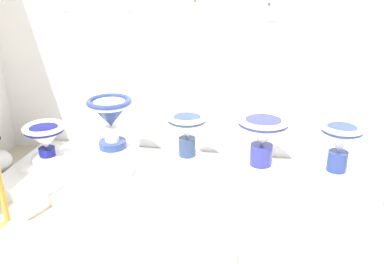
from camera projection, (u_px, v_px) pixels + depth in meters
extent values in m
cube|color=white|center=(184.00, 181.00, 3.36)|extent=(3.00, 0.98, 0.10)
cube|color=white|center=(49.00, 162.00, 3.53)|extent=(0.33, 0.39, 0.04)
cylinder|color=white|center=(48.00, 158.00, 3.51)|extent=(0.27, 0.27, 0.04)
cylinder|color=navy|center=(47.00, 152.00, 3.49)|extent=(0.14, 0.14, 0.07)
cone|color=white|center=(45.00, 138.00, 3.44)|extent=(0.34, 0.34, 0.19)
cylinder|color=navy|center=(44.00, 129.00, 3.41)|extent=(0.33, 0.33, 0.03)
torus|color=white|center=(44.00, 127.00, 3.41)|extent=(0.35, 0.35, 0.04)
cylinder|color=navy|center=(44.00, 128.00, 3.41)|extent=(0.24, 0.24, 0.01)
cube|color=white|center=(114.00, 159.00, 3.39)|extent=(0.34, 0.32, 0.21)
cylinder|color=navy|center=(113.00, 144.00, 3.34)|extent=(0.23, 0.23, 0.06)
cylinder|color=white|center=(112.00, 133.00, 3.30)|extent=(0.12, 0.12, 0.13)
cone|color=navy|center=(110.00, 114.00, 3.24)|extent=(0.35, 0.35, 0.21)
cylinder|color=white|center=(109.00, 104.00, 3.21)|extent=(0.34, 0.34, 0.03)
torus|color=navy|center=(109.00, 102.00, 3.20)|extent=(0.36, 0.36, 0.04)
cylinder|color=white|center=(109.00, 102.00, 3.20)|extent=(0.24, 0.24, 0.01)
cube|color=white|center=(187.00, 167.00, 3.36)|extent=(0.39, 0.29, 0.12)
cylinder|color=white|center=(187.00, 158.00, 3.33)|extent=(0.29, 0.29, 0.04)
cylinder|color=navy|center=(187.00, 147.00, 3.29)|extent=(0.14, 0.14, 0.16)
cone|color=white|center=(187.00, 127.00, 3.23)|extent=(0.31, 0.31, 0.18)
cylinder|color=navy|center=(187.00, 119.00, 3.20)|extent=(0.31, 0.31, 0.03)
torus|color=white|center=(187.00, 117.00, 3.20)|extent=(0.33, 0.33, 0.04)
cylinder|color=navy|center=(187.00, 117.00, 3.20)|extent=(0.22, 0.22, 0.01)
cube|color=white|center=(259.00, 176.00, 3.27)|extent=(0.40, 0.37, 0.07)
cylinder|color=white|center=(260.00, 168.00, 3.24)|extent=(0.27, 0.27, 0.07)
cylinder|color=navy|center=(261.00, 155.00, 3.20)|extent=(0.18, 0.18, 0.17)
cone|color=white|center=(263.00, 132.00, 3.13)|extent=(0.39, 0.39, 0.21)
cylinder|color=navy|center=(263.00, 122.00, 3.09)|extent=(0.39, 0.39, 0.03)
torus|color=white|center=(263.00, 120.00, 3.09)|extent=(0.40, 0.40, 0.04)
cylinder|color=navy|center=(263.00, 120.00, 3.09)|extent=(0.28, 0.28, 0.01)
cube|color=white|center=(334.00, 183.00, 3.11)|extent=(0.29, 0.33, 0.12)
cylinder|color=silver|center=(335.00, 173.00, 3.08)|extent=(0.29, 0.29, 0.05)
cylinder|color=navy|center=(337.00, 161.00, 3.04)|extent=(0.15, 0.15, 0.15)
cone|color=silver|center=(340.00, 139.00, 2.97)|extent=(0.30, 0.30, 0.20)
cylinder|color=navy|center=(342.00, 129.00, 2.94)|extent=(0.30, 0.30, 0.03)
torus|color=silver|center=(342.00, 127.00, 2.93)|extent=(0.32, 0.32, 0.04)
cylinder|color=navy|center=(342.00, 127.00, 2.94)|extent=(0.21, 0.21, 0.01)
cube|color=white|center=(62.00, 3.00, 3.51)|extent=(0.11, 0.01, 0.14)
cube|color=white|center=(129.00, 3.00, 3.41)|extent=(0.10, 0.01, 0.13)
cube|color=white|center=(200.00, 5.00, 3.30)|extent=(0.13, 0.01, 0.11)
cube|color=#5B9E4C|center=(195.00, 1.00, 3.30)|extent=(0.02, 0.01, 0.02)
cube|color=white|center=(274.00, 10.00, 3.21)|extent=(0.12, 0.01, 0.15)
cube|color=slate|center=(269.00, 4.00, 3.20)|extent=(0.02, 0.01, 0.02)
cylinder|color=gold|center=(10.00, 230.00, 2.79)|extent=(0.25, 0.25, 0.02)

